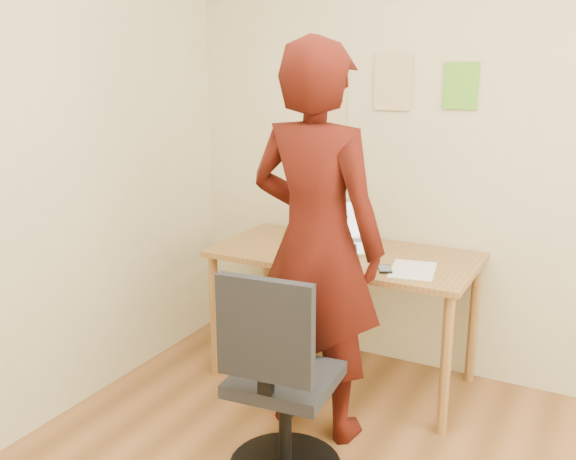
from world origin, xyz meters
The scene contains 10 objects.
room centered at (0.00, 0.00, 1.35)m, with size 3.58×3.58×2.78m.
desk centered at (-0.64, 1.38, 0.65)m, with size 1.40×0.70×0.74m.
laptop centered at (-0.74, 1.44, 0.79)m, with size 0.44×0.42×0.25m.
paper_sheet centered at (-0.22, 1.26, 0.74)m, with size 0.21×0.30×0.00m, color white.
phone centered at (-0.35, 1.19, 0.75)m, with size 0.11×0.14×0.01m.
wall_note_left centered at (-0.90, 1.74, 1.53)m, with size 0.21×0.00×0.30m, color #D6B680.
wall_note_mid centered at (-0.53, 1.74, 1.63)m, with size 0.21×0.00×0.30m, color #D6B680.
wall_note_right centered at (-0.16, 1.74, 1.61)m, with size 0.18×0.00×0.24m, color #60B829.
office_chair centered at (-0.52, 0.42, 0.40)m, with size 0.49×0.49×0.95m.
person centered at (-0.57, 0.87, 0.92)m, with size 0.67×0.44×1.85m, color #3D0E08.
Camera 1 is at (0.63, -1.69, 1.73)m, focal length 40.00 mm.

